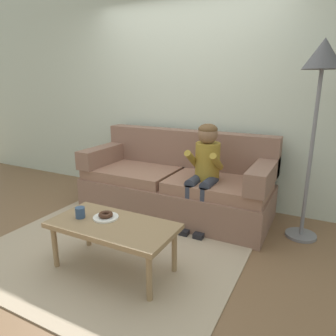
{
  "coord_description": "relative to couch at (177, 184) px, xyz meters",
  "views": [
    {
      "loc": [
        1.63,
        -2.29,
        1.51
      ],
      "look_at": [
        0.21,
        0.45,
        0.65
      ],
      "focal_mm": 32.91,
      "sensor_mm": 36.0,
      "label": 1
    }
  ],
  "objects": [
    {
      "name": "ground",
      "position": [
        -0.12,
        -0.85,
        -0.34
      ],
      "size": [
        10.0,
        10.0,
        0.0
      ],
      "primitive_type": "plane",
      "color": "brown"
    },
    {
      "name": "wall_back",
      "position": [
        -0.12,
        0.55,
        1.06
      ],
      "size": [
        8.0,
        0.1,
        2.8
      ],
      "primitive_type": "cube",
      "color": "beige",
      "rests_on": "ground"
    },
    {
      "name": "area_rug",
      "position": [
        -0.12,
        -1.1,
        -0.34
      ],
      "size": [
        2.3,
        1.94,
        0.01
      ],
      "primitive_type": "cube",
      "color": "tan",
      "rests_on": "ground"
    },
    {
      "name": "couch",
      "position": [
        0.0,
        0.0,
        0.0
      ],
      "size": [
        2.2,
        0.9,
        0.94
      ],
      "color": "#846051",
      "rests_on": "ground"
    },
    {
      "name": "coffee_table",
      "position": [
        0.08,
        -1.34,
        0.03
      ],
      "size": [
        1.03,
        0.52,
        0.42
      ],
      "color": "#937551",
      "rests_on": "ground"
    },
    {
      "name": "person_child",
      "position": [
        0.43,
        -0.21,
        0.33
      ],
      "size": [
        0.34,
        0.58,
        1.1
      ],
      "color": "olive",
      "rests_on": "ground"
    },
    {
      "name": "plate",
      "position": [
        -0.03,
        -1.29,
        0.09
      ],
      "size": [
        0.21,
        0.21,
        0.01
      ],
      "primitive_type": "cylinder",
      "color": "white",
      "rests_on": "coffee_table"
    },
    {
      "name": "donut",
      "position": [
        -0.03,
        -1.29,
        0.11
      ],
      "size": [
        0.16,
        0.16,
        0.04
      ],
      "primitive_type": "torus",
      "rotation": [
        0.0,
        0.0,
        0.45
      ],
      "color": "#422619",
      "rests_on": "plate"
    },
    {
      "name": "mug",
      "position": [
        -0.22,
        -1.37,
        0.12
      ],
      "size": [
        0.08,
        0.08,
        0.09
      ],
      "primitive_type": "cylinder",
      "color": "#334C72",
      "rests_on": "coffee_table"
    },
    {
      "name": "toy_controller",
      "position": [
        -0.42,
        -0.8,
        -0.32
      ],
      "size": [
        0.23,
        0.09,
        0.05
      ],
      "rotation": [
        0.0,
        0.0,
        -0.52
      ],
      "color": "#339E56",
      "rests_on": "ground"
    },
    {
      "name": "floor_lamp",
      "position": [
        1.41,
        -0.01,
        1.22
      ],
      "size": [
        0.34,
        0.34,
        1.88
      ],
      "color": "slate",
      "rests_on": "ground"
    }
  ]
}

